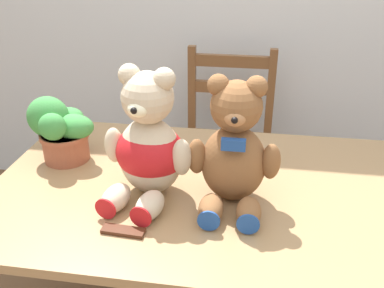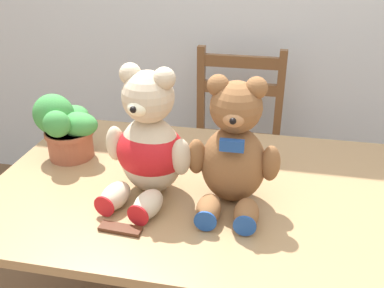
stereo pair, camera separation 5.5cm
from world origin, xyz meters
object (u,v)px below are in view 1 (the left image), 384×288
object	(u,v)px
teddy_bear_right	(234,151)
chocolate_bar	(123,231)
wooden_chair_behind	(227,141)
potted_plant	(60,129)
teddy_bear_left	(148,146)

from	to	relation	value
teddy_bear_right	chocolate_bar	world-z (taller)	teddy_bear_right
wooden_chair_behind	chocolate_bar	world-z (taller)	wooden_chair_behind
wooden_chair_behind	potted_plant	world-z (taller)	potted_plant
teddy_bear_right	potted_plant	world-z (taller)	teddy_bear_right
teddy_bear_right	potted_plant	xyz separation A→B (m)	(-0.63, 0.17, -0.05)
wooden_chair_behind	potted_plant	bearing A→B (deg)	52.58
chocolate_bar	potted_plant	bearing A→B (deg)	131.62
potted_plant	chocolate_bar	xyz separation A→B (m)	(0.34, -0.39, -0.11)
teddy_bear_right	teddy_bear_left	bearing A→B (deg)	-1.48
potted_plant	teddy_bear_right	bearing A→B (deg)	-15.31
teddy_bear_left	potted_plant	bearing A→B (deg)	-12.88
teddy_bear_right	chocolate_bar	bearing A→B (deg)	36.13
teddy_bear_left	teddy_bear_right	xyz separation A→B (m)	(0.26, -0.00, 0.01)
teddy_bear_left	chocolate_bar	size ratio (longest dim) A/B	3.40
teddy_bear_left	chocolate_bar	world-z (taller)	teddy_bear_left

